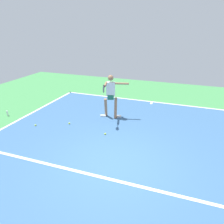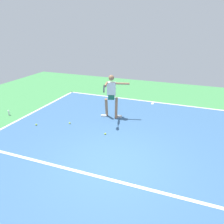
# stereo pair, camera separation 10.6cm
# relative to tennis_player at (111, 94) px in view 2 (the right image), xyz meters

# --- Properties ---
(ground_plane) EXTENTS (19.63, 19.63, 0.00)m
(ground_plane) POSITION_rel_tennis_player_xyz_m (-1.26, 3.10, -1.03)
(ground_plane) COLOR #428E4C
(court_surface) EXTENTS (9.45, 11.38, 0.00)m
(court_surface) POSITION_rel_tennis_player_xyz_m (-1.26, 3.10, -1.03)
(court_surface) COLOR #38608E
(court_surface) RESTS_ON ground_plane
(court_line_baseline_near) EXTENTS (9.45, 0.10, 0.01)m
(court_line_baseline_near) POSITION_rel_tennis_player_xyz_m (-1.26, -2.54, -1.03)
(court_line_baseline_near) COLOR white
(court_line_baseline_near) RESTS_ON ground_plane
(court_line_service) EXTENTS (7.09, 0.10, 0.01)m
(court_line_service) POSITION_rel_tennis_player_xyz_m (-1.26, 3.72, -1.03)
(court_line_service) COLOR white
(court_line_service) RESTS_ON ground_plane
(court_line_centre_mark) EXTENTS (0.10, 0.30, 0.01)m
(court_line_centre_mark) POSITION_rel_tennis_player_xyz_m (-1.26, -2.34, -1.03)
(court_line_centre_mark) COLOR white
(court_line_centre_mark) RESTS_ON ground_plane
(tennis_player) EXTENTS (1.14, 1.30, 1.79)m
(tennis_player) POSITION_rel_tennis_player_xyz_m (0.00, 0.00, 0.00)
(tennis_player) COLOR #9E7051
(tennis_player) RESTS_ON ground_plane
(tennis_ball_near_service_line) EXTENTS (0.07, 0.07, 0.07)m
(tennis_ball_near_service_line) POSITION_rel_tennis_player_xyz_m (1.28, 1.21, -1.00)
(tennis_ball_near_service_line) COLOR #C6E53D
(tennis_ball_near_service_line) RESTS_ON ground_plane
(tennis_ball_centre_court) EXTENTS (0.07, 0.07, 0.07)m
(tennis_ball_centre_court) POSITION_rel_tennis_player_xyz_m (-0.36, 1.54, -1.00)
(tennis_ball_centre_court) COLOR #C6E53D
(tennis_ball_centre_court) RESTS_ON ground_plane
(tennis_ball_by_baseline) EXTENTS (0.07, 0.07, 0.07)m
(tennis_ball_by_baseline) POSITION_rel_tennis_player_xyz_m (2.40, 1.80, -1.00)
(tennis_ball_by_baseline) COLOR #C6E53D
(tennis_ball_by_baseline) RESTS_ON ground_plane
(water_bottle) EXTENTS (0.07, 0.07, 0.22)m
(water_bottle) POSITION_rel_tennis_player_xyz_m (4.17, 1.38, -0.92)
(water_bottle) COLOR white
(water_bottle) RESTS_ON ground_plane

